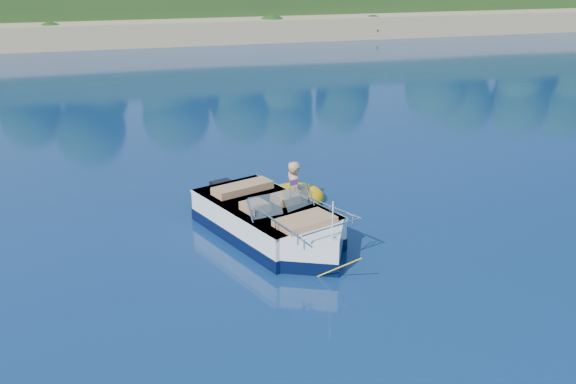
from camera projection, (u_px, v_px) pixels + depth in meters
name	position (u px, v px, depth m)	size (l,w,h in m)	color
ground	(361.00, 327.00, 10.63)	(160.00, 160.00, 0.00)	#0A1D48
shoreline	(137.00, 0.00, 67.77)	(170.00, 59.00, 6.00)	tan
motorboat	(274.00, 226.00, 13.72)	(2.90, 4.83, 1.69)	white
tow_tube	(295.00, 197.00, 15.97)	(1.66, 1.66, 0.38)	#E49F00
boy	(293.00, 202.00, 15.90)	(0.60, 0.40, 1.66)	tan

